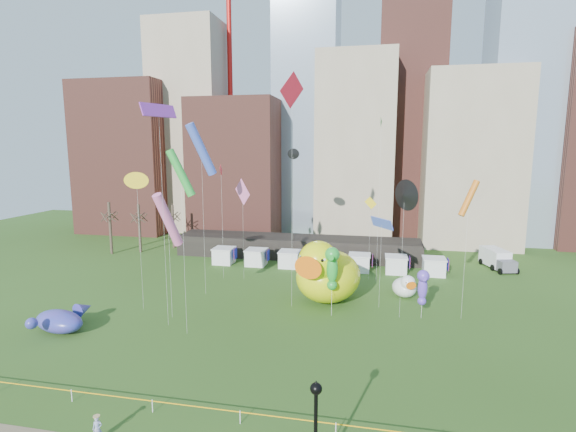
% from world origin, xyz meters
% --- Properties ---
extents(ground, '(160.00, 160.00, 0.00)m').
position_xyz_m(ground, '(0.00, 0.00, 0.00)').
color(ground, '#2B4A17').
rests_on(ground, ground).
extents(skyline, '(101.00, 23.00, 68.00)m').
position_xyz_m(skyline, '(2.25, 61.06, 21.44)').
color(skyline, brown).
rests_on(skyline, ground).
extents(pavilion, '(38.00, 6.00, 3.20)m').
position_xyz_m(pavilion, '(-4.00, 42.00, 1.60)').
color(pavilion, black).
rests_on(pavilion, ground).
extents(vendor_tents, '(33.24, 2.80, 2.40)m').
position_xyz_m(vendor_tents, '(1.02, 36.00, 1.11)').
color(vendor_tents, white).
rests_on(vendor_tents, ground).
extents(bare_trees, '(8.44, 6.44, 8.50)m').
position_xyz_m(bare_trees, '(-30.17, 40.54, 4.01)').
color(bare_trees, '#382B21').
rests_on(bare_trees, ground).
extents(caution_tape, '(50.00, 0.06, 0.90)m').
position_xyz_m(caution_tape, '(0.00, 0.00, 0.68)').
color(caution_tape, white).
rests_on(caution_tape, ground).
extents(big_duck, '(9.29, 10.54, 7.40)m').
position_xyz_m(big_duck, '(2.82, 22.61, 3.40)').
color(big_duck, '#DEE80B').
rests_on(big_duck, ground).
extents(small_duck, '(3.56, 4.04, 2.83)m').
position_xyz_m(small_duck, '(11.59, 26.04, 1.30)').
color(small_duck, white).
rests_on(small_duck, ground).
extents(seahorse_green, '(1.50, 1.89, 7.27)m').
position_xyz_m(seahorse_green, '(3.83, 18.77, 5.41)').
color(seahorse_green, silver).
rests_on(seahorse_green, ground).
extents(seahorse_purple, '(1.25, 1.57, 5.08)m').
position_xyz_m(seahorse_purple, '(12.86, 19.95, 3.56)').
color(seahorse_purple, silver).
rests_on(seahorse_purple, ground).
extents(whale_inflatable, '(5.82, 6.82, 2.34)m').
position_xyz_m(whale_inflatable, '(-20.84, 9.99, 1.07)').
color(whale_inflatable, '#513BA2').
rests_on(whale_inflatable, ground).
extents(lamppost, '(0.61, 0.61, 5.85)m').
position_xyz_m(lamppost, '(5.31, -4.08, 3.57)').
color(lamppost, black).
rests_on(lamppost, footpath).
extents(box_truck, '(3.92, 6.75, 2.71)m').
position_xyz_m(box_truck, '(25.28, 41.29, 1.39)').
color(box_truck, white).
rests_on(box_truck, ground).
extents(woman, '(0.65, 0.55, 1.51)m').
position_xyz_m(woman, '(-7.77, -3.20, 0.77)').
color(woman, silver).
rests_on(woman, footpath).
extents(kite_0, '(1.83, 3.28, 24.78)m').
position_xyz_m(kite_0, '(-0.68, 20.54, 22.59)').
color(kite_0, silver).
rests_on(kite_0, ground).
extents(kite_1, '(2.61, 2.20, 13.25)m').
position_xyz_m(kite_1, '(-8.76, 29.08, 11.46)').
color(kite_1, silver).
rests_on(kite_1, ground).
extents(kite_2, '(1.64, 2.93, 14.10)m').
position_xyz_m(kite_2, '(10.69, 19.78, 12.57)').
color(kite_2, silver).
rests_on(kite_2, ground).
extents(kite_3, '(2.60, 1.08, 17.09)m').
position_xyz_m(kite_3, '(-8.96, 11.80, 14.93)').
color(kite_3, silver).
rests_on(kite_3, ground).
extents(kite_4, '(1.73, 0.52, 14.70)m').
position_xyz_m(kite_4, '(-16.19, 16.70, 13.80)').
color(kite_4, silver).
rests_on(kite_4, ground).
extents(kite_5, '(3.27, 3.21, 19.98)m').
position_xyz_m(kite_5, '(-11.53, 22.71, 16.95)').
color(kite_5, silver).
rests_on(kite_5, ground).
extents(kite_6, '(2.17, 1.50, 14.11)m').
position_xyz_m(kite_6, '(16.81, 20.59, 12.29)').
color(kite_6, silver).
rests_on(kite_6, ground).
extents(kite_7, '(1.79, 3.92, 21.08)m').
position_xyz_m(kite_7, '(-11.60, 13.29, 20.39)').
color(kite_7, silver).
rests_on(kite_7, ground).
extents(kite_8, '(0.25, 1.48, 15.06)m').
position_xyz_m(kite_8, '(-11.52, 28.89, 13.59)').
color(kite_8, silver).
rests_on(kite_8, ground).
extents(kite_9, '(2.23, 3.42, 12.91)m').
position_xyz_m(kite_9, '(-12.12, 15.22, 10.09)').
color(kite_9, silver).
rests_on(kite_9, ground).
extents(kite_10, '(1.31, 0.93, 17.04)m').
position_xyz_m(kite_10, '(-3.10, 33.76, 16.23)').
color(kite_10, silver).
rests_on(kite_10, ground).
extents(kite_11, '(0.18, 1.27, 20.90)m').
position_xyz_m(kite_11, '(8.35, 31.56, 20.06)').
color(kite_11, silver).
rests_on(kite_11, ground).
extents(kite_12, '(1.59, 0.44, 10.97)m').
position_xyz_m(kite_12, '(7.33, 32.16, 9.84)').
color(kite_12, silver).
rests_on(kite_12, ground).
extents(kite_13, '(2.38, 3.15, 9.84)m').
position_xyz_m(kite_13, '(8.65, 22.15, 9.28)').
color(kite_13, silver).
rests_on(kite_13, ground).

